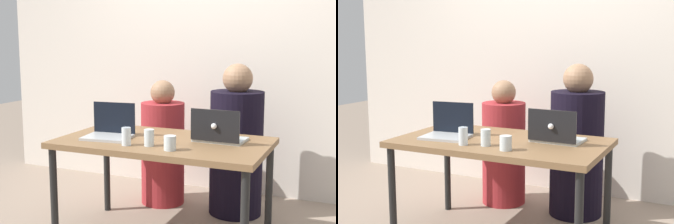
{
  "view_description": "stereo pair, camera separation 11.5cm",
  "coord_description": "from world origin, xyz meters",
  "views": [
    {
      "loc": [
        1.25,
        -2.82,
        1.39
      ],
      "look_at": [
        0.0,
        0.08,
        0.89
      ],
      "focal_mm": 50.0,
      "sensor_mm": 36.0,
      "label": 1
    },
    {
      "loc": [
        1.36,
        -2.77,
        1.39
      ],
      "look_at": [
        0.0,
        0.08,
        0.89
      ],
      "focal_mm": 50.0,
      "sensor_mm": 36.0,
      "label": 2
    }
  ],
  "objects": [
    {
      "name": "person_on_right",
      "position": [
        0.32,
        0.7,
        0.53
      ],
      "size": [
        0.44,
        0.44,
        1.2
      ],
      "rotation": [
        0.0,
        0.0,
        3.21
      ],
      "color": "black",
      "rests_on": "ground"
    },
    {
      "name": "water_glass_left",
      "position": [
        -0.15,
        -0.24,
        0.76
      ],
      "size": [
        0.06,
        0.06,
        0.12
      ],
      "color": "silver",
      "rests_on": "desk"
    },
    {
      "name": "desk",
      "position": [
        0.0,
        0.0,
        0.65
      ],
      "size": [
        1.41,
        0.79,
        0.71
      ],
      "color": "brown",
      "rests_on": "ground"
    },
    {
      "name": "laptop_back_right",
      "position": [
        0.36,
        0.09,
        0.76
      ],
      "size": [
        0.34,
        0.27,
        0.23
      ],
      "rotation": [
        0.0,
        0.0,
        3.1
      ],
      "color": "silver",
      "rests_on": "desk"
    },
    {
      "name": "water_glass_right",
      "position": [
        0.16,
        -0.25,
        0.75
      ],
      "size": [
        0.08,
        0.08,
        0.09
      ],
      "color": "silver",
      "rests_on": "desk"
    },
    {
      "name": "back_wall",
      "position": [
        0.0,
        1.27,
        1.31
      ],
      "size": [
        4.5,
        0.1,
        2.62
      ],
      "primitive_type": "cube",
      "color": "silver",
      "rests_on": "ground"
    },
    {
      "name": "laptop_front_left",
      "position": [
        -0.37,
        -0.07,
        0.76
      ],
      "size": [
        0.34,
        0.29,
        0.23
      ],
      "rotation": [
        0.0,
        0.0,
        0.11
      ],
      "color": "#B2B5B6",
      "rests_on": "desk"
    },
    {
      "name": "water_glass_center",
      "position": [
        -0.01,
        -0.2,
        0.76
      ],
      "size": [
        0.06,
        0.06,
        0.11
      ],
      "color": "silver",
      "rests_on": "desk"
    },
    {
      "name": "person_on_left",
      "position": [
        -0.32,
        0.7,
        0.47
      ],
      "size": [
        0.38,
        0.38,
        1.05
      ],
      "rotation": [
        0.0,
        0.0,
        3.11
      ],
      "color": "#A0292E",
      "rests_on": "ground"
    }
  ]
}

